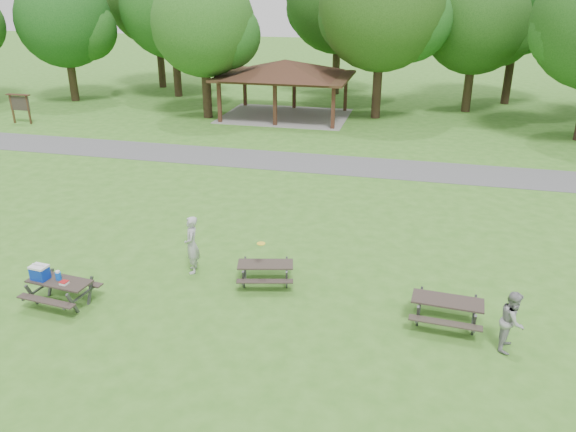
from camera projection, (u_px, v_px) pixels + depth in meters
The scene contains 16 objects.
ground at pixel (220, 309), 15.81m from camera, with size 160.00×160.00×0.00m, color #397320.
asphalt_path at pixel (315, 163), 28.35m from camera, with size 120.00×3.20×0.02m, color #4F4F51.
pavilion at pixel (285, 70), 36.99m from camera, with size 8.60×7.01×3.76m.
notice_board at pixel (19, 103), 35.74m from camera, with size 1.60×0.30×1.88m.
tree_row_b at pixel (66, 23), 40.99m from camera, with size 7.14×6.80×9.28m.
tree_row_c at pixel (174, 9), 42.28m from camera, with size 8.19×7.80×10.67m.
tree_row_d at pixel (205, 27), 35.68m from camera, with size 6.93×6.60×9.27m.
tree_row_e at pixel (383, 11), 35.15m from camera, with size 8.40×8.00×11.02m.
tree_row_f at pixel (477, 24), 37.37m from camera, with size 7.35×7.00×9.55m.
tree_deep_b at pixel (339, 4), 43.14m from camera, with size 8.40×8.00×11.13m.
picnic_table_near at pixel (53, 281), 15.80m from camera, with size 1.95×1.64×1.26m.
picnic_table_middle at pixel (265, 268), 16.90m from camera, with size 1.93×1.68×0.72m.
picnic_table_far at pixel (447, 306), 14.84m from camera, with size 1.94×1.61×0.80m.
frisbee_in_flight at pixel (261, 244), 16.31m from camera, with size 0.29×0.29×0.02m.
frisbee_thrower at pixel (192, 245), 17.49m from camera, with size 0.68×0.45×1.87m, color #A9A9AB.
frisbee_catcher at pixel (512, 321), 13.83m from camera, with size 0.78×0.60×1.60m, color gray.
Camera 1 is at (5.02, -12.74, 8.55)m, focal length 35.00 mm.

